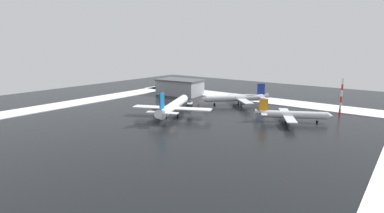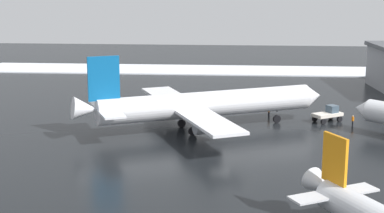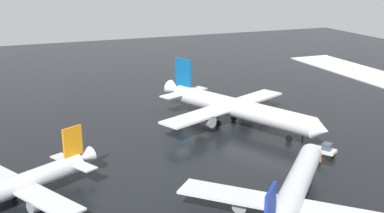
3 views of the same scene
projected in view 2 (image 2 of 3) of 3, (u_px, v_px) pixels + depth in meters
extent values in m
plane|color=black|center=(220.00, 155.00, 73.64)|extent=(240.00, 240.00, 0.00)
cube|color=white|center=(229.00, 70.00, 138.82)|extent=(14.00, 116.00, 0.28)
cylinder|color=white|center=(208.00, 104.00, 85.08)|extent=(16.74, 30.99, 3.67)
cone|color=white|center=(313.00, 96.00, 90.93)|extent=(4.25, 3.80, 3.49)
cone|color=white|center=(86.00, 109.00, 79.01)|extent=(4.43, 4.80, 3.57)
cube|color=white|center=(168.00, 96.00, 92.18)|extent=(14.74, 10.13, 0.39)
cylinder|color=gray|center=(176.00, 106.00, 90.61)|extent=(3.48, 4.23, 2.16)
cube|color=white|center=(210.00, 122.00, 75.95)|extent=(14.74, 10.13, 0.39)
cylinder|color=gray|center=(207.00, 126.00, 78.34)|extent=(3.48, 4.23, 2.16)
cube|color=#0C5999|center=(104.00, 79.00, 79.01)|extent=(2.14, 4.09, 6.04)
cube|color=white|center=(101.00, 104.00, 82.97)|extent=(5.88, 4.70, 0.26)
cube|color=white|center=(111.00, 114.00, 77.03)|extent=(5.88, 4.70, 0.26)
cylinder|color=black|center=(277.00, 109.00, 89.22)|extent=(0.26, 0.26, 0.76)
cylinder|color=black|center=(277.00, 119.00, 89.56)|extent=(0.84, 1.24, 1.19)
cylinder|color=black|center=(181.00, 113.00, 86.52)|extent=(0.26, 0.26, 0.76)
cylinder|color=black|center=(182.00, 123.00, 86.86)|extent=(0.84, 1.24, 1.19)
cylinder|color=black|center=(193.00, 120.00, 82.17)|extent=(0.26, 0.26, 0.76)
cylinder|color=black|center=(193.00, 131.00, 82.51)|extent=(0.84, 1.24, 1.19)
cone|color=silver|center=(320.00, 185.00, 53.75)|extent=(3.58, 3.36, 2.62)
cube|color=orange|center=(335.00, 160.00, 51.42)|extent=(2.92, 1.77, 4.44)
cube|color=silver|center=(356.00, 190.00, 52.90)|extent=(3.63, 4.32, 0.19)
cube|color=silver|center=(312.00, 198.00, 51.00)|extent=(3.63, 4.32, 0.19)
cone|color=silver|center=(362.00, 109.00, 84.52)|extent=(3.70, 3.68, 2.99)
cube|color=silver|center=(327.00, 115.00, 90.03)|extent=(4.37, 5.05, 0.50)
cube|color=#3F5160|center=(332.00, 109.00, 90.29)|extent=(2.02, 1.99, 1.10)
cylinder|color=black|center=(331.00, 116.00, 91.79)|extent=(0.76, 0.93, 0.90)
cylinder|color=black|center=(340.00, 119.00, 90.10)|extent=(0.76, 0.93, 0.90)
cylinder|color=black|center=(315.00, 119.00, 90.26)|extent=(0.76, 0.93, 0.90)
cylinder|color=black|center=(323.00, 122.00, 88.57)|extent=(0.76, 0.93, 0.90)
cylinder|color=black|center=(268.00, 114.00, 93.27)|extent=(0.16, 0.16, 0.85)
cylinder|color=black|center=(269.00, 115.00, 93.09)|extent=(0.16, 0.16, 0.85)
cylinder|color=orange|center=(269.00, 110.00, 93.02)|extent=(0.36, 0.36, 0.62)
sphere|color=tan|center=(269.00, 107.00, 92.93)|extent=(0.24, 0.24, 0.24)
cylinder|color=black|center=(352.00, 124.00, 87.30)|extent=(0.16, 0.16, 0.85)
cylinder|color=black|center=(353.00, 124.00, 87.46)|extent=(0.16, 0.16, 0.85)
cylinder|color=orange|center=(353.00, 119.00, 87.22)|extent=(0.36, 0.36, 0.62)
sphere|color=tan|center=(353.00, 116.00, 87.13)|extent=(0.24, 0.24, 0.24)
cylinder|color=black|center=(200.00, 111.00, 95.71)|extent=(0.16, 0.16, 0.85)
cylinder|color=black|center=(201.00, 111.00, 95.86)|extent=(0.16, 0.16, 0.85)
cylinder|color=orange|center=(201.00, 106.00, 95.62)|extent=(0.36, 0.36, 0.62)
sphere|color=tan|center=(201.00, 104.00, 95.53)|extent=(0.24, 0.24, 0.24)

